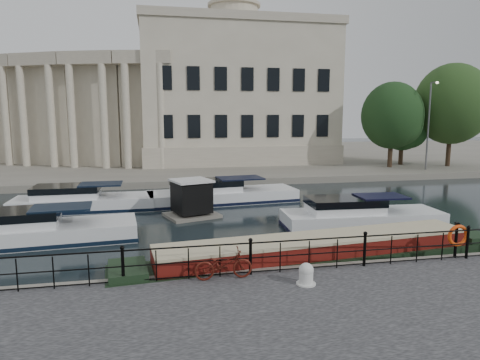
% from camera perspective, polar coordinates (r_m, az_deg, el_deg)
% --- Properties ---
extents(ground_plane, '(160.00, 160.00, 0.00)m').
position_cam_1_polar(ground_plane, '(16.50, -0.35, -11.46)').
color(ground_plane, black).
rests_on(ground_plane, ground).
extents(far_bank, '(120.00, 42.00, 0.55)m').
position_cam_1_polar(far_bank, '(54.56, -8.14, 2.97)').
color(far_bank, '#6B665B').
rests_on(far_bank, ground_plane).
extents(railing, '(24.14, 0.14, 1.22)m').
position_cam_1_polar(railing, '(14.03, 1.41, -9.97)').
color(railing, black).
rests_on(railing, near_quay).
extents(civic_building, '(53.55, 31.84, 16.85)m').
position_cam_1_polar(civic_building, '(49.97, -9.19, 10.19)').
color(civic_building, '#ADA38C').
rests_on(civic_building, far_bank).
extents(lamp_posts, '(8.24, 1.55, 8.07)m').
position_cam_1_polar(lamp_posts, '(46.11, 27.79, 6.64)').
color(lamp_posts, '#59595B').
rests_on(lamp_posts, far_bank).
extents(bicycle, '(1.85, 0.67, 0.97)m').
position_cam_1_polar(bicycle, '(13.71, -2.22, -11.17)').
color(bicycle, '#4B150D').
rests_on(bicycle, near_quay).
extents(mooring_bollard, '(0.60, 0.60, 0.68)m').
position_cam_1_polar(mooring_bollard, '(13.51, 8.81, -12.32)').
color(mooring_bollard, silver).
rests_on(mooring_bollard, near_quay).
extents(life_ring_post, '(0.81, 0.21, 1.32)m').
position_cam_1_polar(life_ring_post, '(17.34, 27.02, -6.68)').
color(life_ring_post, black).
rests_on(life_ring_post, near_quay).
extents(narrowboat, '(15.39, 3.62, 1.56)m').
position_cam_1_polar(narrowboat, '(16.55, 10.36, -10.20)').
color(narrowboat, black).
rests_on(narrowboat, ground_plane).
extents(harbour_hut, '(3.33, 3.04, 2.17)m').
position_cam_1_polar(harbour_hut, '(24.10, -6.48, -2.66)').
color(harbour_hut, '#6B665B').
rests_on(harbour_hut, ground_plane).
extents(cabin_cruisers, '(24.09, 10.83, 1.99)m').
position_cam_1_polar(cabin_cruisers, '(24.17, -8.60, -4.09)').
color(cabin_cruisers, silver).
rests_on(cabin_cruisers, ground_plane).
extents(trees, '(12.71, 8.11, 10.13)m').
position_cam_1_polar(trees, '(46.50, 23.81, 8.16)').
color(trees, black).
rests_on(trees, far_bank).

